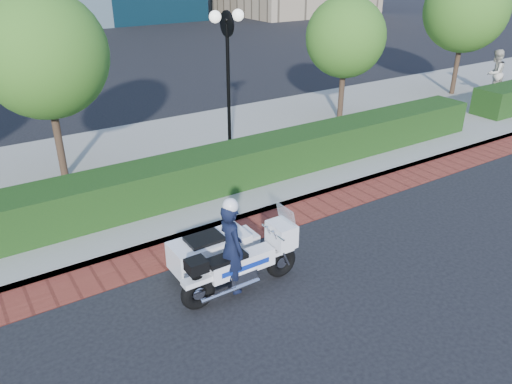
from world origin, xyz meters
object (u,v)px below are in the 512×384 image
police_motorcycle (227,253)px  tree_d (466,10)px  tree_b (43,55)px  lamppost (228,63)px  pedestrian (494,73)px  tree_c (346,37)px

police_motorcycle → tree_d: bearing=23.2°
tree_b → tree_d: (16.50, 0.00, 0.18)m
lamppost → pedestrian: 13.13m
tree_b → tree_c: tree_b is taller
tree_b → police_motorcycle: bearing=-78.0°
tree_c → police_motorcycle: tree_c is taller
police_motorcycle → lamppost: bearing=59.1°
lamppost → tree_d: (12.00, 1.30, 0.65)m
tree_d → police_motorcycle: size_ratio=2.11×
tree_c → pedestrian: 7.83m
tree_d → pedestrian: 2.92m
police_motorcycle → pedestrian: (16.11, 5.34, 0.45)m
police_motorcycle → pedestrian: bearing=18.2°
tree_d → lamppost: bearing=-173.8°
tree_b → tree_c: 10.01m
police_motorcycle → tree_b: bearing=101.9°
tree_b → pedestrian: bearing=-3.9°
lamppost → pedestrian: bearing=0.5°
tree_d → police_motorcycle: tree_d is taller
lamppost → police_motorcycle: bearing=-120.8°
tree_b → tree_d: tree_d is taller
lamppost → pedestrian: lamppost is taller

